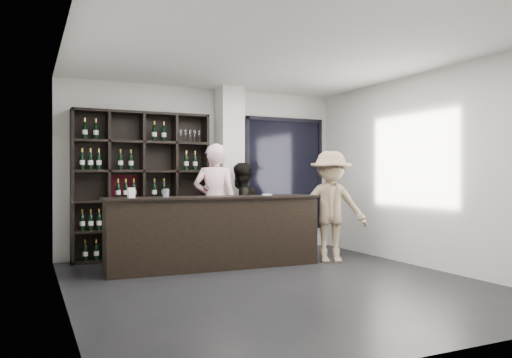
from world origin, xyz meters
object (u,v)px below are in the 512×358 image
wine_shelf (142,186)px  taster_black (241,210)px  customer (331,206)px  taster_pink (215,203)px  tasting_counter (215,232)px

wine_shelf → taster_black: 1.66m
taster_black → customer: 1.50m
taster_pink → wine_shelf: bearing=-10.8°
wine_shelf → customer: 3.08m
taster_black → customer: (1.15, -0.97, 0.09)m
taster_pink → taster_black: bearing=-137.2°
tasting_counter → taster_black: bearing=46.6°
tasting_counter → customer: bearing=-6.1°
tasting_counter → taster_black: taster_black is taller
taster_pink → customer: taster_pink is taller
wine_shelf → taster_pink: wine_shelf is taller
taster_pink → customer: bearing=179.0°
wine_shelf → taster_pink: (1.00, -0.72, -0.27)m
tasting_counter → taster_black: size_ratio=2.03×
wine_shelf → taster_black: (1.51, -0.55, -0.41)m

